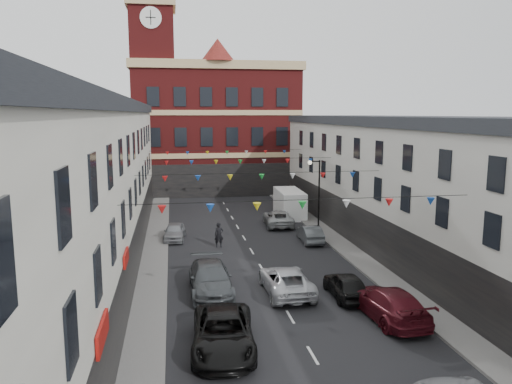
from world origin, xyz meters
TOP-DOWN VIEW (x-y plane):
  - ground at (0.00, 0.00)m, footprint 160.00×160.00m
  - pavement_left at (-6.90, 2.00)m, footprint 1.80×64.00m
  - pavement_right at (6.90, 2.00)m, footprint 1.80×64.00m
  - terrace_left at (-11.78, 1.00)m, footprint 8.40×56.00m
  - terrace_right at (11.78, 1.00)m, footprint 8.40×56.00m
  - civic_building at (0.00, 37.95)m, footprint 20.60×13.30m
  - clock_tower at (-7.50, 35.00)m, footprint 5.60×5.60m
  - distant_hill at (-4.00, 62.00)m, footprint 40.00×14.00m
  - street_lamp at (6.55, 14.00)m, footprint 1.10×0.36m
  - car_left_c at (-3.60, -6.92)m, footprint 3.02×5.77m
  - car_left_d at (-3.60, 0.02)m, footprint 2.31×5.61m
  - car_left_e at (-5.50, 12.30)m, footprint 1.93×4.06m
  - car_right_c at (4.66, -5.01)m, footprint 2.57×5.58m
  - car_right_d at (3.60, -1.93)m, footprint 1.70×4.14m
  - car_right_e at (4.90, 9.88)m, footprint 1.58×4.09m
  - car_right_f at (3.63, 15.84)m, footprint 2.72×5.23m
  - moving_car at (0.54, -0.73)m, footprint 2.45×5.28m
  - white_van at (5.60, 19.79)m, footprint 2.40×5.84m
  - pedestrian at (-2.23, 9.53)m, footprint 0.69×0.47m

SIDE VIEW (x-z plane):
  - ground at x=0.00m, z-range 0.00..0.00m
  - pavement_left at x=-6.90m, z-range 0.00..0.15m
  - pavement_right at x=6.90m, z-range 0.00..0.15m
  - car_right_e at x=4.90m, z-range 0.00..1.33m
  - car_left_e at x=-5.50m, z-range 0.00..1.34m
  - car_right_d at x=3.60m, z-range 0.00..1.41m
  - car_right_f at x=3.63m, z-range 0.00..1.41m
  - moving_car at x=0.54m, z-range 0.00..1.47m
  - car_left_c at x=-3.60m, z-range 0.00..1.55m
  - car_right_c at x=4.66m, z-range 0.00..1.58m
  - car_left_d at x=-3.60m, z-range 0.00..1.62m
  - pedestrian at x=-2.23m, z-range 0.00..1.86m
  - white_van at x=5.60m, z-range 0.00..2.55m
  - street_lamp at x=6.55m, z-range 0.90..6.90m
  - terrace_right at x=11.78m, z-range 0.00..9.70m
  - distant_hill at x=-4.00m, z-range 0.00..10.00m
  - terrace_left at x=-11.78m, z-range 0.00..10.70m
  - civic_building at x=0.00m, z-range -1.11..17.39m
  - clock_tower at x=-7.50m, z-range -0.07..29.93m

